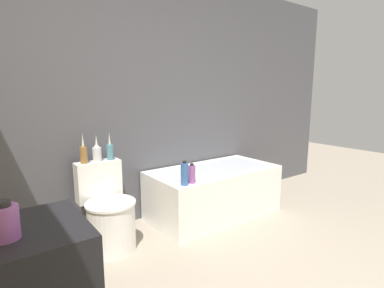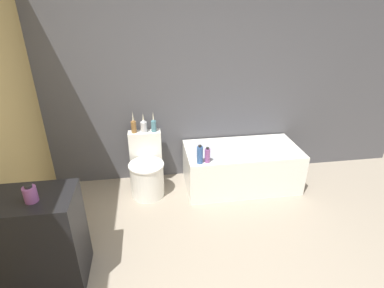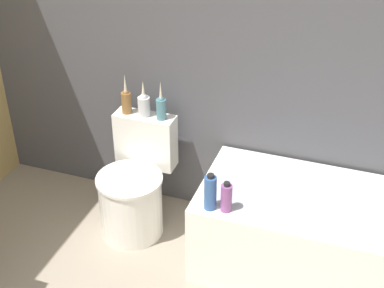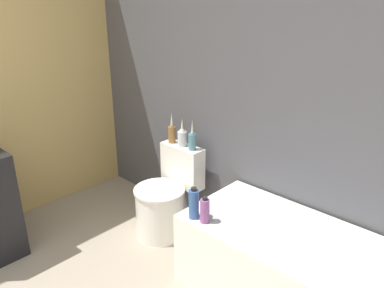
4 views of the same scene
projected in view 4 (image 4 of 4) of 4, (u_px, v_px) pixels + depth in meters
wall_back_tiled at (236, 83)px, 2.83m from camera, size 6.40×0.06×2.60m
bathtub at (291, 269)px, 2.41m from camera, size 1.42×0.72×0.53m
toilet at (165, 201)px, 3.18m from camera, size 0.43×0.56×0.74m
vase_gold at (172, 133)px, 3.21m from camera, size 0.06×0.06×0.27m
vase_silver at (182, 137)px, 3.14m from camera, size 0.08×0.08×0.24m
vase_bronze at (192, 140)px, 3.06m from camera, size 0.06×0.06×0.26m
shampoo_bottle_tall at (194, 204)px, 2.47m from camera, size 0.07×0.07×0.22m
shampoo_bottle_short at (205, 211)px, 2.42m from camera, size 0.06×0.06×0.18m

